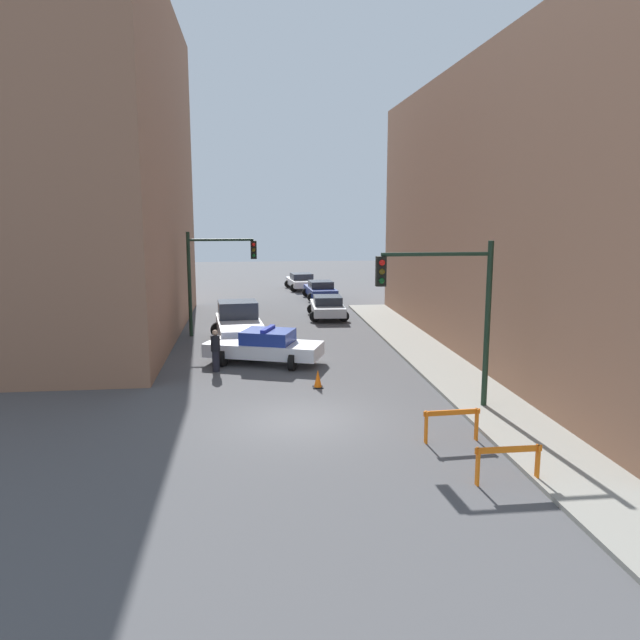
{
  "coord_description": "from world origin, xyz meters",
  "views": [
    {
      "loc": [
        -1.43,
        -17.94,
        6.21
      ],
      "look_at": [
        1.23,
        5.44,
        2.08
      ],
      "focal_mm": 35.0,
      "sensor_mm": 36.0,
      "label": 1
    }
  ],
  "objects_px": {
    "white_truck": "(239,324)",
    "parked_car_near": "(327,306)",
    "traffic_light_near": "(452,300)",
    "barrier_front": "(508,458)",
    "traffic_cone": "(318,379)",
    "parked_car_mid": "(320,290)",
    "barrier_mid": "(452,420)",
    "parked_car_far": "(301,281)",
    "pedestrian_crossing": "(216,350)",
    "traffic_light_far": "(211,268)",
    "police_car": "(265,346)"
  },
  "relations": [
    {
      "from": "pedestrian_crossing",
      "to": "police_car",
      "type": "bearing_deg",
      "value": 88.18
    },
    {
      "from": "traffic_light_far",
      "to": "parked_car_mid",
      "type": "relative_size",
      "value": 1.19
    },
    {
      "from": "police_car",
      "to": "barrier_front",
      "type": "distance_m",
      "value": 13.27
    },
    {
      "from": "parked_car_near",
      "to": "parked_car_far",
      "type": "bearing_deg",
      "value": 94.19
    },
    {
      "from": "white_truck",
      "to": "parked_car_mid",
      "type": "bearing_deg",
      "value": 63.91
    },
    {
      "from": "police_car",
      "to": "white_truck",
      "type": "xyz_separation_m",
      "value": [
        -1.1,
        4.17,
        0.18
      ]
    },
    {
      "from": "traffic_light_near",
      "to": "pedestrian_crossing",
      "type": "xyz_separation_m",
      "value": [
        -7.53,
        5.69,
        -2.67
      ]
    },
    {
      "from": "parked_car_mid",
      "to": "barrier_mid",
      "type": "height_order",
      "value": "parked_car_mid"
    },
    {
      "from": "barrier_front",
      "to": "traffic_light_far",
      "type": "bearing_deg",
      "value": 112.73
    },
    {
      "from": "traffic_light_far",
      "to": "parked_car_mid",
      "type": "height_order",
      "value": "traffic_light_far"
    },
    {
      "from": "barrier_mid",
      "to": "traffic_cone",
      "type": "xyz_separation_m",
      "value": [
        -3.03,
        5.64,
        -0.3
      ]
    },
    {
      "from": "police_car",
      "to": "traffic_cone",
      "type": "height_order",
      "value": "police_car"
    },
    {
      "from": "parked_car_mid",
      "to": "parked_car_far",
      "type": "height_order",
      "value": "same"
    },
    {
      "from": "traffic_light_far",
      "to": "parked_car_far",
      "type": "height_order",
      "value": "traffic_light_far"
    },
    {
      "from": "traffic_light_near",
      "to": "parked_car_near",
      "type": "relative_size",
      "value": 1.19
    },
    {
      "from": "traffic_light_near",
      "to": "white_truck",
      "type": "height_order",
      "value": "traffic_light_near"
    },
    {
      "from": "traffic_light_near",
      "to": "white_truck",
      "type": "distance_m",
      "value": 13.1
    },
    {
      "from": "traffic_light_far",
      "to": "barrier_front",
      "type": "height_order",
      "value": "traffic_light_far"
    },
    {
      "from": "white_truck",
      "to": "barrier_mid",
      "type": "relative_size",
      "value": 3.47
    },
    {
      "from": "parked_car_far",
      "to": "barrier_mid",
      "type": "bearing_deg",
      "value": -93.78
    },
    {
      "from": "parked_car_near",
      "to": "pedestrian_crossing",
      "type": "relative_size",
      "value": 2.63
    },
    {
      "from": "police_car",
      "to": "parked_car_mid",
      "type": "xyz_separation_m",
      "value": [
        4.45,
        18.73,
        -0.05
      ]
    },
    {
      "from": "barrier_mid",
      "to": "parked_car_mid",
      "type": "bearing_deg",
      "value": 90.73
    },
    {
      "from": "barrier_front",
      "to": "barrier_mid",
      "type": "height_order",
      "value": "same"
    },
    {
      "from": "barrier_front",
      "to": "traffic_cone",
      "type": "xyz_separation_m",
      "value": [
        -3.47,
        8.37,
        -0.3
      ]
    },
    {
      "from": "traffic_light_far",
      "to": "traffic_cone",
      "type": "bearing_deg",
      "value": -67.1
    },
    {
      "from": "traffic_light_far",
      "to": "pedestrian_crossing",
      "type": "relative_size",
      "value": 3.13
    },
    {
      "from": "parked_car_far",
      "to": "traffic_cone",
      "type": "xyz_separation_m",
      "value": [
        -1.76,
        -28.18,
        -0.36
      ]
    },
    {
      "from": "pedestrian_crossing",
      "to": "traffic_cone",
      "type": "relative_size",
      "value": 2.53
    },
    {
      "from": "parked_car_near",
      "to": "barrier_mid",
      "type": "xyz_separation_m",
      "value": [
        0.86,
        -20.23,
        -0.06
      ]
    },
    {
      "from": "parked_car_mid",
      "to": "traffic_cone",
      "type": "relative_size",
      "value": 6.69
    },
    {
      "from": "traffic_light_far",
      "to": "barrier_front",
      "type": "distance_m",
      "value": 20.09
    },
    {
      "from": "white_truck",
      "to": "parked_car_near",
      "type": "relative_size",
      "value": 1.27
    },
    {
      "from": "white_truck",
      "to": "parked_car_far",
      "type": "distance_m",
      "value": 20.71
    },
    {
      "from": "traffic_light_near",
      "to": "police_car",
      "type": "bearing_deg",
      "value": 129.45
    },
    {
      "from": "parked_car_near",
      "to": "parked_car_mid",
      "type": "bearing_deg",
      "value": 88.87
    },
    {
      "from": "traffic_light_near",
      "to": "pedestrian_crossing",
      "type": "bearing_deg",
      "value": 142.91
    },
    {
      "from": "parked_car_near",
      "to": "barrier_mid",
      "type": "relative_size",
      "value": 2.73
    },
    {
      "from": "white_truck",
      "to": "traffic_cone",
      "type": "height_order",
      "value": "white_truck"
    },
    {
      "from": "parked_car_near",
      "to": "barrier_front",
      "type": "bearing_deg",
      "value": -84.3
    },
    {
      "from": "traffic_light_far",
      "to": "police_car",
      "type": "height_order",
      "value": "traffic_light_far"
    },
    {
      "from": "white_truck",
      "to": "traffic_cone",
      "type": "relative_size",
      "value": 8.48
    },
    {
      "from": "parked_car_near",
      "to": "traffic_light_far",
      "type": "bearing_deg",
      "value": -141.81
    },
    {
      "from": "parked_car_far",
      "to": "police_car",
      "type": "bearing_deg",
      "value": -104.2
    },
    {
      "from": "police_car",
      "to": "barrier_mid",
      "type": "height_order",
      "value": "police_car"
    },
    {
      "from": "traffic_light_far",
      "to": "parked_car_far",
      "type": "xyz_separation_m",
      "value": [
        5.98,
        18.19,
        -2.72
      ]
    },
    {
      "from": "police_car",
      "to": "traffic_cone",
      "type": "bearing_deg",
      "value": -135.19
    },
    {
      "from": "parked_car_mid",
      "to": "traffic_cone",
      "type": "height_order",
      "value": "parked_car_mid"
    },
    {
      "from": "white_truck",
      "to": "parked_car_far",
      "type": "bearing_deg",
      "value": 71.82
    },
    {
      "from": "parked_car_mid",
      "to": "parked_car_far",
      "type": "bearing_deg",
      "value": 96.25
    }
  ]
}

